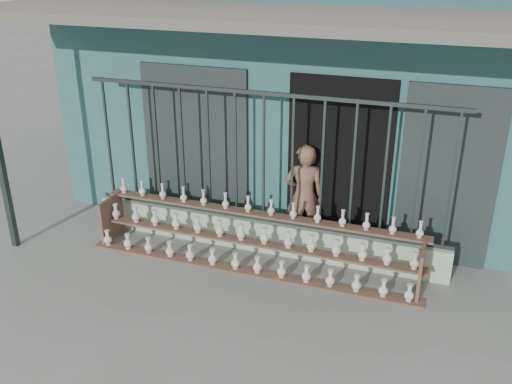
% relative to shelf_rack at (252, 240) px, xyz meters
% --- Properties ---
extents(ground, '(60.00, 60.00, 0.00)m').
position_rel_shelf_rack_xyz_m(ground, '(0.01, -0.88, -0.36)').
color(ground, slate).
extents(workshop_building, '(7.40, 6.60, 3.21)m').
position_rel_shelf_rack_xyz_m(workshop_building, '(0.01, 3.35, 1.26)').
color(workshop_building, '#2A5A58').
rests_on(workshop_building, ground).
extents(parapet_wall, '(5.00, 0.20, 0.45)m').
position_rel_shelf_rack_xyz_m(parapet_wall, '(0.01, 0.42, -0.14)').
color(parapet_wall, '#ADC7AA').
rests_on(parapet_wall, ground).
extents(security_fence, '(5.00, 0.04, 1.80)m').
position_rel_shelf_rack_xyz_m(security_fence, '(0.01, 0.42, 0.98)').
color(security_fence, '#283330').
rests_on(security_fence, parapet_wall).
extents(shelf_rack, '(4.50, 0.68, 0.85)m').
position_rel_shelf_rack_xyz_m(shelf_rack, '(0.00, 0.00, 0.00)').
color(shelf_rack, brown).
rests_on(shelf_rack, ground).
extents(elderly_woman, '(0.63, 0.52, 1.50)m').
position_rel_shelf_rack_xyz_m(elderly_woman, '(0.49, 0.75, 0.38)').
color(elderly_woman, brown).
rests_on(elderly_woman, ground).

